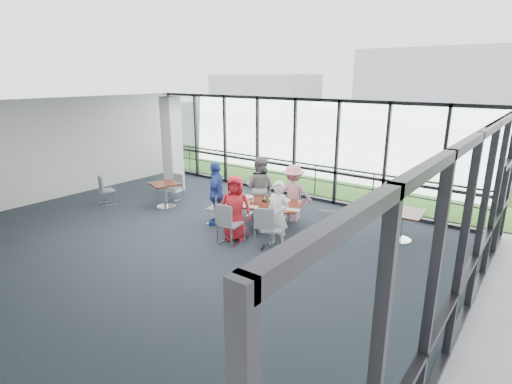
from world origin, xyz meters
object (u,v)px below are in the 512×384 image
Objects in this scene: side_table_left at (165,187)px; chair_main_nr at (272,229)px; diner_near_left at (235,208)px; side_table_right at (402,215)px; chair_main_fr at (289,206)px; diner_far_left at (260,188)px; chair_spare_la at (106,190)px; chair_main_nl at (231,224)px; chair_main_end at (216,208)px; structural_column at (172,145)px; diner_end at (216,193)px; chair_main_fl at (257,199)px; diner_near_right at (278,214)px; chair_spare_lb at (174,188)px; main_table at (263,207)px; diner_far_right at (293,194)px; chair_spare_r at (332,226)px.

side_table_left is 4.37m from chair_main_nr.
chair_main_nr is (1.04, 0.07, -0.31)m from diner_near_left.
chair_main_fr is (-2.88, -0.49, -0.23)m from side_table_right.
diner_far_left is at bearing -168.27° from side_table_right.
diner_far_left is 1.80× the size of chair_main_nr.
chair_main_nl is at bearing 18.70° from chair_spare_la.
side_table_left is 2.17m from chair_main_end.
side_table_right is (7.68, 0.34, -0.95)m from structural_column.
diner_end reaches higher than chair_main_fl.
diner_near_right is at bearing 65.02° from chair_main_nr.
chair_main_nr reaches higher than side_table_right.
diner_far_left is at bearing 134.84° from diner_near_right.
structural_column is 2.06m from side_table_left.
chair_spare_lb is at bearing 139.60° from chair_main_nr.
main_table is 0.90m from diner_near_left.
chair_main_nr is 1.21× the size of chair_spare_lb.
main_table is 1.34m from diner_end.
chair_main_fr is (0.97, 0.16, -0.07)m from chair_main_fl.
chair_spare_lb is (0.81, -0.73, -1.20)m from structural_column.
diner_far_right is (4.91, -0.12, -0.81)m from structural_column.
diner_far_right is 0.93× the size of diner_end.
chair_spare_la is (-0.47, -2.34, -1.15)m from structural_column.
diner_far_right is at bearing 18.69° from side_table_left.
structural_column is 3.38× the size of side_table_left.
diner_near_right is at bearing 159.80° from chair_spare_lb.
diner_far_left reaches higher than chair_spare_r.
chair_main_fr is at bearing 174.80° from chair_main_fl.
chair_main_end is (-4.36, -1.81, -0.23)m from side_table_right.
diner_near_left is at bearing 97.25° from diner_far_left.
chair_main_nl reaches higher than chair_main_fr.
diner_far_right is 1.98× the size of chair_spare_r.
diner_far_left reaches higher than chair_main_nl.
diner_far_left is 4.89m from chair_spare_la.
diner_end is at bearing 55.07° from chair_main_fl.
structural_column is 2.64m from chair_spare_la.
chair_main_nr reaches higher than chair_spare_lb.
diner_far_right is at bearing 40.12° from chair_spare_la.
chair_spare_lb is 5.60m from chair_spare_r.
main_table is at bearing 120.12° from chair_main_fl.
chair_main_nl is 4.02m from chair_spare_lb.
side_table_left is 3.96m from diner_far_right.
side_table_right is at bearing 35.94° from chair_spare_la.
chair_main_nl is (-3.15, -2.59, -0.16)m from side_table_right.
structural_column is at bearing -14.61° from diner_far_left.
side_table_right is 1.68m from chair_spare_r.
diner_near_right is (0.84, -0.57, 0.15)m from main_table.
main_table is at bearing 141.55° from diner_near_right.
side_table_right is 4.73m from chair_main_end.
chair_spare_la is at bearing 152.34° from diner_near_left.
side_table_left is 0.61× the size of diner_near_right.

